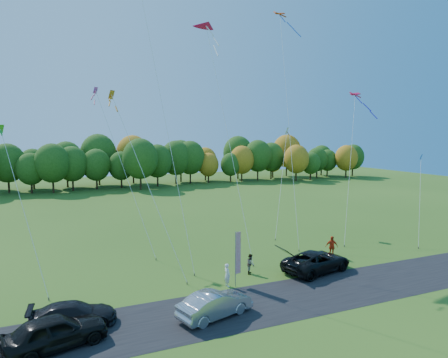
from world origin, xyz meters
name	(u,v)px	position (x,y,z in m)	size (l,w,h in m)	color
ground	(255,279)	(0.00, 0.00, 0.00)	(160.00, 160.00, 0.00)	#2F5516
asphalt_strip	(283,299)	(0.00, -4.00, 0.01)	(90.00, 6.00, 0.01)	black
tree_line	(128,188)	(0.00, 55.00, 0.00)	(116.00, 12.00, 10.00)	#1E4711
black_suv	(317,261)	(5.30, -0.39, 0.83)	(2.76, 5.99, 1.66)	black
silver_sedan	(215,304)	(-5.10, -4.55, 0.78)	(1.65, 4.74, 1.56)	#A3A2A7
dark_truck_a	(73,314)	(-12.98, -2.45, 0.69)	(1.95, 4.79, 1.39)	black
dark_truck_b	(55,332)	(-13.93, -4.60, 0.88)	(2.07, 5.16, 1.76)	black
person_tailgate_a	(227,275)	(-2.51, -0.44, 0.84)	(0.61, 0.40, 1.68)	silver
person_tailgate_b	(251,264)	(0.25, 1.27, 0.78)	(0.76, 0.59, 1.56)	gray
person_east	(332,247)	(8.75, 2.14, 0.96)	(1.12, 0.47, 1.92)	red
feather_flag	(237,252)	(-1.80, -0.66, 2.49)	(0.52, 0.23, 4.07)	#999999
kite_delta_blue	(158,85)	(-5.43, 7.03, 14.94)	(4.21, 10.03, 30.39)	#4C3F33
kite_parafoil_orange	(288,118)	(9.42, 10.70, 12.62)	(6.35, 12.51, 25.56)	#4C3F33
kite_delta_red	(225,121)	(0.88, 7.76, 12.11)	(2.44, 10.25, 22.83)	#4C3F33
kite_parafoil_rainbow	(350,163)	(15.17, 7.54, 7.81)	(8.06, 7.08, 15.98)	#4C3F33
kite_diamond_yellow	(147,183)	(-7.05, 4.74, 7.16)	(4.58, 8.09, 14.84)	#4C3F33
kite_diamond_green	(23,208)	(-15.75, 5.18, 5.75)	(3.44, 7.03, 11.94)	#4C3F33
kite_diamond_white	(282,181)	(9.38, 11.78, 5.75)	(5.39, 6.31, 12.09)	#4C3F33
kite_diamond_pink	(124,170)	(-7.74, 11.03, 7.63)	(4.38, 7.76, 15.66)	#4C3F33
kite_diamond_blue_low	(420,200)	(19.88, 2.68, 4.34)	(4.04, 3.80, 9.08)	#4C3F33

